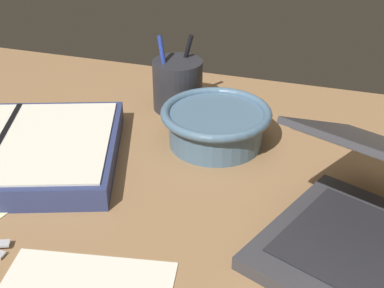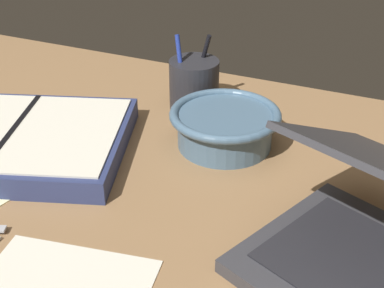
% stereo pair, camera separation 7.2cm
% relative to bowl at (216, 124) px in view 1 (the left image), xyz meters
% --- Properties ---
extents(desk_top, '(1.40, 1.00, 0.02)m').
position_rel_bowl_xyz_m(desk_top, '(-0.04, -0.23, -0.04)').
color(desk_top, '#936D47').
rests_on(desk_top, ground).
extents(bowl, '(0.17, 0.17, 0.06)m').
position_rel_bowl_xyz_m(bowl, '(0.00, 0.00, 0.00)').
color(bowl, slate).
rests_on(bowl, desk_top).
extents(pen_cup, '(0.09, 0.09, 0.14)m').
position_rel_bowl_xyz_m(pen_cup, '(-0.10, 0.10, 0.01)').
color(pen_cup, '#28282D').
rests_on(pen_cup, desk_top).
extents(planner, '(0.41, 0.36, 0.04)m').
position_rel_bowl_xyz_m(planner, '(-0.29, -0.15, -0.02)').
color(planner, navy).
rests_on(planner, desk_top).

